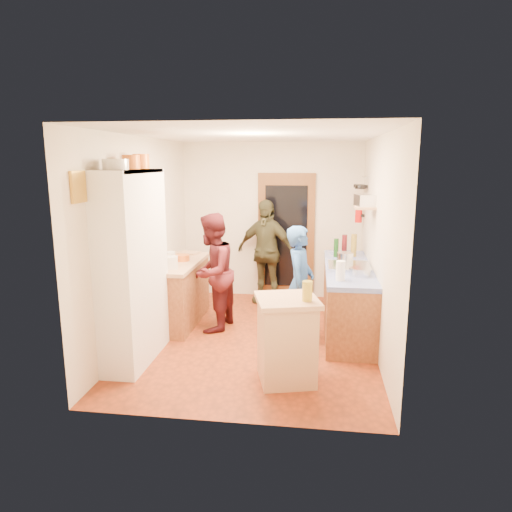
% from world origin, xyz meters
% --- Properties ---
extents(floor, '(3.00, 4.00, 0.02)m').
position_xyz_m(floor, '(0.00, 0.00, -0.01)').
color(floor, '#943715').
rests_on(floor, ground).
extents(ceiling, '(3.00, 4.00, 0.02)m').
position_xyz_m(ceiling, '(0.00, 0.00, 2.61)').
color(ceiling, silver).
rests_on(ceiling, ground).
extents(wall_back, '(3.00, 0.02, 2.60)m').
position_xyz_m(wall_back, '(0.00, 2.01, 1.30)').
color(wall_back, beige).
rests_on(wall_back, ground).
extents(wall_front, '(3.00, 0.02, 2.60)m').
position_xyz_m(wall_front, '(0.00, -2.01, 1.30)').
color(wall_front, beige).
rests_on(wall_front, ground).
extents(wall_left, '(0.02, 4.00, 2.60)m').
position_xyz_m(wall_left, '(-1.51, 0.00, 1.30)').
color(wall_left, beige).
rests_on(wall_left, ground).
extents(wall_right, '(0.02, 4.00, 2.60)m').
position_xyz_m(wall_right, '(1.51, 0.00, 1.30)').
color(wall_right, beige).
rests_on(wall_right, ground).
extents(door_frame, '(0.95, 0.06, 2.10)m').
position_xyz_m(door_frame, '(0.25, 1.97, 1.05)').
color(door_frame, brown).
rests_on(door_frame, ground).
extents(door_glass, '(0.70, 0.02, 1.70)m').
position_xyz_m(door_glass, '(0.25, 1.94, 1.05)').
color(door_glass, black).
rests_on(door_glass, door_frame).
extents(hutch_body, '(0.40, 1.20, 2.20)m').
position_xyz_m(hutch_body, '(-1.30, -0.80, 1.10)').
color(hutch_body, white).
rests_on(hutch_body, ground).
extents(hutch_top_shelf, '(0.40, 1.14, 0.04)m').
position_xyz_m(hutch_top_shelf, '(-1.30, -0.80, 2.18)').
color(hutch_top_shelf, white).
rests_on(hutch_top_shelf, hutch_body).
extents(plate_stack, '(0.26, 0.26, 0.11)m').
position_xyz_m(plate_stack, '(-1.30, -1.10, 2.26)').
color(plate_stack, white).
rests_on(plate_stack, hutch_top_shelf).
extents(orange_pot_a, '(0.20, 0.20, 0.16)m').
position_xyz_m(orange_pot_a, '(-1.30, -0.70, 2.28)').
color(orange_pot_a, orange).
rests_on(orange_pot_a, hutch_top_shelf).
extents(orange_pot_b, '(0.19, 0.19, 0.17)m').
position_xyz_m(orange_pot_b, '(-1.30, -0.41, 2.29)').
color(orange_pot_b, orange).
rests_on(orange_pot_b, hutch_top_shelf).
extents(left_counter_base, '(0.60, 1.40, 0.85)m').
position_xyz_m(left_counter_base, '(-1.20, 0.45, 0.42)').
color(left_counter_base, '#A06437').
rests_on(left_counter_base, ground).
extents(left_counter_top, '(0.64, 1.44, 0.05)m').
position_xyz_m(left_counter_top, '(-1.20, 0.45, 0.88)').
color(left_counter_top, tan).
rests_on(left_counter_top, left_counter_base).
extents(toaster, '(0.25, 0.20, 0.16)m').
position_xyz_m(toaster, '(-1.15, 0.02, 0.98)').
color(toaster, white).
rests_on(toaster, left_counter_top).
extents(kettle, '(0.17, 0.17, 0.16)m').
position_xyz_m(kettle, '(-1.25, 0.35, 0.98)').
color(kettle, white).
rests_on(kettle, left_counter_top).
extents(orange_bowl, '(0.20, 0.20, 0.09)m').
position_xyz_m(orange_bowl, '(-1.12, 0.52, 0.94)').
color(orange_bowl, orange).
rests_on(orange_bowl, left_counter_top).
extents(chopping_board, '(0.34, 0.29, 0.02)m').
position_xyz_m(chopping_board, '(-1.18, 1.04, 0.91)').
color(chopping_board, tan).
rests_on(chopping_board, left_counter_top).
extents(right_counter_base, '(0.60, 2.20, 0.84)m').
position_xyz_m(right_counter_base, '(1.20, 0.50, 0.42)').
color(right_counter_base, '#A06437').
rests_on(right_counter_base, ground).
extents(right_counter_top, '(0.62, 2.22, 0.06)m').
position_xyz_m(right_counter_top, '(1.20, 0.50, 0.87)').
color(right_counter_top, '#0525BC').
rests_on(right_counter_top, right_counter_base).
extents(hob, '(0.55, 0.58, 0.04)m').
position_xyz_m(hob, '(1.20, 0.40, 0.92)').
color(hob, silver).
rests_on(hob, right_counter_top).
extents(pot_on_hob, '(0.22, 0.22, 0.14)m').
position_xyz_m(pot_on_hob, '(1.15, 0.52, 1.01)').
color(pot_on_hob, silver).
rests_on(pot_on_hob, hob).
extents(bottle_a, '(0.08, 0.08, 0.28)m').
position_xyz_m(bottle_a, '(1.05, 1.08, 1.04)').
color(bottle_a, '#143F14').
rests_on(bottle_a, right_counter_top).
extents(bottle_b, '(0.08, 0.08, 0.31)m').
position_xyz_m(bottle_b, '(1.18, 1.26, 1.05)').
color(bottle_b, '#591419').
rests_on(bottle_b, right_counter_top).
extents(bottle_c, '(0.10, 0.10, 0.34)m').
position_xyz_m(bottle_c, '(1.31, 1.15, 1.07)').
color(bottle_c, olive).
rests_on(bottle_c, right_counter_top).
extents(paper_towel, '(0.11, 0.11, 0.24)m').
position_xyz_m(paper_towel, '(1.05, -0.30, 1.02)').
color(paper_towel, white).
rests_on(paper_towel, right_counter_top).
extents(mixing_bowl, '(0.29, 0.29, 0.10)m').
position_xyz_m(mixing_bowl, '(1.30, -0.03, 0.95)').
color(mixing_bowl, silver).
rests_on(mixing_bowl, right_counter_top).
extents(island_base, '(0.67, 0.67, 0.86)m').
position_xyz_m(island_base, '(0.48, -1.12, 0.43)').
color(island_base, tan).
rests_on(island_base, ground).
extents(island_top, '(0.76, 0.76, 0.05)m').
position_xyz_m(island_top, '(0.48, -1.12, 0.89)').
color(island_top, tan).
rests_on(island_top, island_base).
extents(cutting_board, '(0.41, 0.36, 0.02)m').
position_xyz_m(cutting_board, '(0.41, -1.08, 0.90)').
color(cutting_board, white).
rests_on(cutting_board, island_top).
extents(oil_jar, '(0.12, 0.12, 0.20)m').
position_xyz_m(oil_jar, '(0.68, -1.19, 1.01)').
color(oil_jar, '#AD9E2D').
rests_on(oil_jar, island_top).
extents(pan_rail, '(0.02, 0.65, 0.02)m').
position_xyz_m(pan_rail, '(1.46, 1.52, 2.05)').
color(pan_rail, silver).
rests_on(pan_rail, wall_right).
extents(pan_hang_a, '(0.18, 0.18, 0.05)m').
position_xyz_m(pan_hang_a, '(1.40, 1.35, 1.92)').
color(pan_hang_a, black).
rests_on(pan_hang_a, pan_rail).
extents(pan_hang_b, '(0.16, 0.16, 0.05)m').
position_xyz_m(pan_hang_b, '(1.40, 1.55, 1.90)').
color(pan_hang_b, black).
rests_on(pan_hang_b, pan_rail).
extents(pan_hang_c, '(0.17, 0.17, 0.05)m').
position_xyz_m(pan_hang_c, '(1.40, 1.75, 1.91)').
color(pan_hang_c, black).
rests_on(pan_hang_c, pan_rail).
extents(wall_shelf, '(0.26, 0.42, 0.03)m').
position_xyz_m(wall_shelf, '(1.37, 0.45, 1.70)').
color(wall_shelf, tan).
rests_on(wall_shelf, wall_right).
extents(radio, '(0.28, 0.34, 0.15)m').
position_xyz_m(radio, '(1.37, 0.45, 1.79)').
color(radio, silver).
rests_on(radio, wall_shelf).
extents(ext_bracket, '(0.06, 0.10, 0.04)m').
position_xyz_m(ext_bracket, '(1.47, 1.70, 1.45)').
color(ext_bracket, black).
rests_on(ext_bracket, wall_right).
extents(fire_extinguisher, '(0.11, 0.11, 0.32)m').
position_xyz_m(fire_extinguisher, '(1.41, 1.70, 1.50)').
color(fire_extinguisher, red).
rests_on(fire_extinguisher, wall_right).
extents(picture_frame, '(0.03, 0.25, 0.30)m').
position_xyz_m(picture_frame, '(-1.48, -1.55, 2.05)').
color(picture_frame, gold).
rests_on(picture_frame, wall_left).
extents(person_hob, '(0.43, 0.59, 1.50)m').
position_xyz_m(person_hob, '(0.59, 0.03, 0.75)').
color(person_hob, '#29529B').
rests_on(person_hob, ground).
extents(person_left, '(0.74, 0.88, 1.61)m').
position_xyz_m(person_left, '(-0.60, 0.30, 0.81)').
color(person_left, '#49151A').
rests_on(person_left, ground).
extents(person_back, '(1.07, 0.71, 1.69)m').
position_xyz_m(person_back, '(-0.05, 1.61, 0.85)').
color(person_back, '#373621').
rests_on(person_back, ground).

